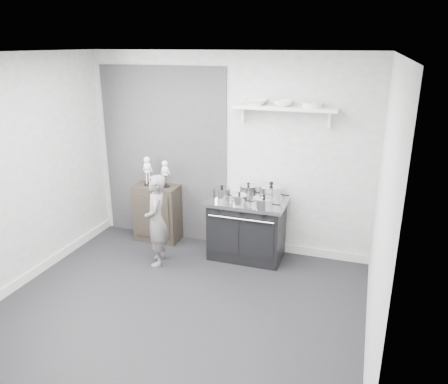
% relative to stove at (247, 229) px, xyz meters
% --- Properties ---
extents(ground, '(4.00, 4.00, 0.00)m').
position_rel_stove_xyz_m(ground, '(-0.39, -1.48, -0.41)').
color(ground, black).
rests_on(ground, ground).
extents(room_shell, '(4.02, 3.62, 2.71)m').
position_rel_stove_xyz_m(room_shell, '(-0.48, -1.33, 1.23)').
color(room_shell, '#A0A09E').
rests_on(room_shell, ground).
extents(wall_shelf, '(1.30, 0.26, 0.24)m').
position_rel_stove_xyz_m(wall_shelf, '(0.41, 0.20, 1.60)').
color(wall_shelf, white).
rests_on(wall_shelf, room_shell).
extents(stove, '(1.02, 0.64, 0.82)m').
position_rel_stove_xyz_m(stove, '(0.00, 0.00, 0.00)').
color(stove, black).
rests_on(stove, ground).
extents(side_cabinet, '(0.64, 0.38, 0.84)m').
position_rel_stove_xyz_m(side_cabinet, '(-1.40, 0.13, 0.01)').
color(side_cabinet, black).
rests_on(side_cabinet, ground).
extents(child, '(0.43, 0.52, 1.22)m').
position_rel_stove_xyz_m(child, '(-1.06, -0.55, 0.20)').
color(child, slate).
rests_on(child, ground).
extents(pot_front_left, '(0.32, 0.23, 0.20)m').
position_rel_stove_xyz_m(pot_front_left, '(-0.33, -0.07, 0.49)').
color(pot_front_left, silver).
rests_on(pot_front_left, stove).
extents(pot_back_left, '(0.32, 0.24, 0.20)m').
position_rel_stove_xyz_m(pot_back_left, '(-0.03, 0.15, 0.49)').
color(pot_back_left, silver).
rests_on(pot_back_left, stove).
extents(pot_back_right, '(0.40, 0.31, 0.26)m').
position_rel_stove_xyz_m(pot_back_right, '(0.29, 0.10, 0.51)').
color(pot_back_right, silver).
rests_on(pot_back_right, stove).
extents(pot_front_right, '(0.34, 0.25, 0.18)m').
position_rel_stove_xyz_m(pot_front_right, '(0.27, -0.19, 0.47)').
color(pot_front_right, silver).
rests_on(pot_front_right, stove).
extents(pot_front_center, '(0.29, 0.21, 0.17)m').
position_rel_stove_xyz_m(pot_front_center, '(-0.06, -0.16, 0.47)').
color(pot_front_center, silver).
rests_on(pot_front_center, stove).
extents(skeleton_full, '(0.14, 0.09, 0.48)m').
position_rel_stove_xyz_m(skeleton_full, '(-1.53, 0.13, 0.67)').
color(skeleton_full, silver).
rests_on(skeleton_full, side_cabinet).
extents(skeleton_torso, '(0.12, 0.08, 0.44)m').
position_rel_stove_xyz_m(skeleton_torso, '(-1.25, 0.13, 0.65)').
color(skeleton_torso, silver).
rests_on(skeleton_torso, side_cabinet).
extents(bowl_large, '(0.30, 0.30, 0.07)m').
position_rel_stove_xyz_m(bowl_large, '(0.03, 0.19, 1.66)').
color(bowl_large, white).
rests_on(bowl_large, wall_shelf).
extents(bowl_small, '(0.23, 0.23, 0.07)m').
position_rel_stove_xyz_m(bowl_small, '(0.38, 0.19, 1.66)').
color(bowl_small, white).
rests_on(bowl_small, wall_shelf).
extents(plate_stack, '(0.24, 0.24, 0.06)m').
position_rel_stove_xyz_m(plate_stack, '(0.74, 0.19, 1.66)').
color(plate_stack, silver).
rests_on(plate_stack, wall_shelf).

